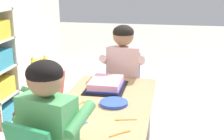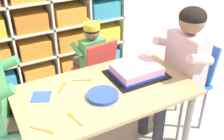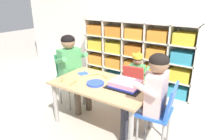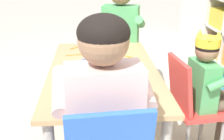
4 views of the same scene
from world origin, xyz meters
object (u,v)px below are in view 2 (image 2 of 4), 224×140
(guest_at_table_side, at_px, (180,61))
(fork_near_child_seat, at_px, (74,119))
(birthday_cake_on_tray, at_px, (136,71))
(classroom_chair_blue, at_px, (97,70))
(activity_table, at_px, (105,99))
(paper_plate_stack, at_px, (103,95))
(child_with_crown, at_px, (90,52))
(adult_helper_seated, at_px, (0,93))
(classroom_chair_guest_side, at_px, (188,78))
(fork_at_table_front_edge, at_px, (43,130))
(fork_beside_plate_stack, at_px, (63,87))
(fork_near_cake_tray, at_px, (84,80))

(guest_at_table_side, bearing_deg, fork_near_child_seat, -85.28)
(guest_at_table_side, distance_m, birthday_cake_on_tray, 0.34)
(classroom_chair_blue, distance_m, birthday_cake_on_tray, 0.51)
(activity_table, relative_size, paper_plate_stack, 5.82)
(activity_table, relative_size, birthday_cake_on_tray, 2.94)
(child_with_crown, relative_size, adult_helper_seated, 0.80)
(classroom_chair_guest_side, xyz_separation_m, birthday_cake_on_tray, (-0.45, 0.08, 0.15))
(activity_table, relative_size, fork_at_table_front_edge, 10.25)
(fork_near_child_seat, bearing_deg, child_with_crown, 138.01)
(classroom_chair_guest_side, xyz_separation_m, fork_near_child_seat, (-1.03, -0.16, 0.12))
(activity_table, bearing_deg, paper_plate_stack, -127.85)
(fork_near_child_seat, distance_m, fork_beside_plate_stack, 0.35)
(adult_helper_seated, relative_size, classroom_chair_guest_side, 1.41)
(birthday_cake_on_tray, distance_m, fork_beside_plate_stack, 0.54)
(child_with_crown, distance_m, guest_at_table_side, 0.80)
(birthday_cake_on_tray, xyz_separation_m, fork_near_cake_tray, (-0.37, 0.12, -0.03))
(adult_helper_seated, bearing_deg, fork_near_child_seat, -119.77)
(classroom_chair_blue, height_order, fork_beside_plate_stack, classroom_chair_blue)
(activity_table, height_order, fork_at_table_front_edge, fork_at_table_front_edge)
(child_with_crown, height_order, classroom_chair_guest_side, child_with_crown)
(classroom_chair_blue, distance_m, fork_near_child_seat, 0.86)
(child_with_crown, height_order, fork_near_child_seat, child_with_crown)
(paper_plate_stack, bearing_deg, fork_near_child_seat, -154.91)
(classroom_chair_blue, bearing_deg, adult_helper_seated, 17.20)
(fork_near_child_seat, bearing_deg, fork_at_table_front_edge, -99.77)
(adult_helper_seated, height_order, fork_near_child_seat, adult_helper_seated)
(activity_table, bearing_deg, fork_at_table_front_edge, -158.64)
(guest_at_table_side, xyz_separation_m, fork_near_child_seat, (-0.91, -0.15, -0.07))
(fork_near_cake_tray, bearing_deg, guest_at_table_side, -172.49)
(fork_near_child_seat, height_order, fork_near_cake_tray, same)
(fork_at_table_front_edge, distance_m, fork_near_child_seat, 0.19)
(classroom_chair_blue, relative_size, fork_near_child_seat, 4.95)
(fork_near_cake_tray, bearing_deg, fork_at_table_front_edge, 66.23)
(fork_at_table_front_edge, bearing_deg, birthday_cake_on_tray, -115.15)
(fork_near_child_seat, bearing_deg, paper_plate_stack, 102.95)
(paper_plate_stack, xyz_separation_m, fork_near_cake_tray, (-0.03, 0.24, -0.01))
(adult_helper_seated, bearing_deg, guest_at_table_side, -83.19)
(activity_table, xyz_separation_m, fork_beside_plate_stack, (-0.24, 0.17, 0.08))
(child_with_crown, height_order, adult_helper_seated, adult_helper_seated)
(fork_at_table_front_edge, bearing_deg, fork_near_cake_tray, -90.55)
(paper_plate_stack, height_order, fork_near_cake_tray, paper_plate_stack)
(classroom_chair_guest_side, bearing_deg, adult_helper_seated, -102.28)
(birthday_cake_on_tray, relative_size, fork_near_cake_tray, 3.05)
(activity_table, height_order, classroom_chair_blue, classroom_chair_blue)
(classroom_chair_guest_side, bearing_deg, classroom_chair_blue, -138.86)
(classroom_chair_guest_side, height_order, fork_near_cake_tray, classroom_chair_guest_side)
(birthday_cake_on_tray, bearing_deg, fork_at_table_front_edge, -162.15)
(activity_table, height_order, birthday_cake_on_tray, birthday_cake_on_tray)
(fork_beside_plate_stack, bearing_deg, birthday_cake_on_tray, 116.67)
(paper_plate_stack, xyz_separation_m, fork_near_child_seat, (-0.24, -0.11, -0.01))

